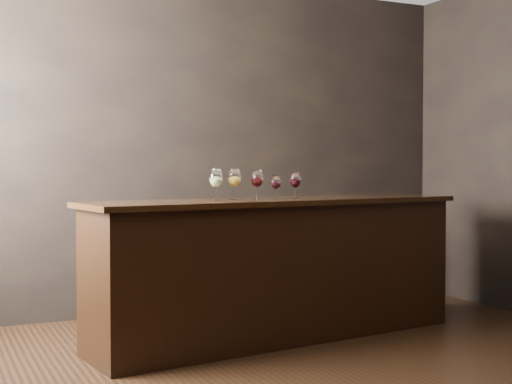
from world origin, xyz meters
name	(u,v)px	position (x,y,z in m)	size (l,w,h in m)	color
ground	(314,384)	(0.00, 0.00, 0.00)	(5.00, 5.00, 0.00)	black
room_shell	(268,59)	(-0.23, 0.11, 1.81)	(5.02, 4.52, 2.81)	black
bar_counter	(279,271)	(0.30, 1.03, 0.48)	(2.73, 0.59, 0.95)	black
bar_top	(279,201)	(0.30, 1.03, 0.97)	(2.82, 0.65, 0.04)	black
back_bar_shelf	(266,260)	(0.68, 2.03, 0.42)	(2.31, 0.40, 0.83)	black
glass_white	(216,179)	(-0.17, 1.05, 1.13)	(0.09, 0.09, 0.21)	white
glass_amber	(234,178)	(-0.04, 1.04, 1.14)	(0.09, 0.09, 0.22)	white
glass_red_a	(257,179)	(0.12, 1.02, 1.13)	(0.09, 0.09, 0.21)	white
glass_red_b	(276,183)	(0.28, 1.05, 1.10)	(0.07, 0.07, 0.17)	white
glass_red_c	(295,180)	(0.42, 1.01, 1.12)	(0.08, 0.08, 0.19)	white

